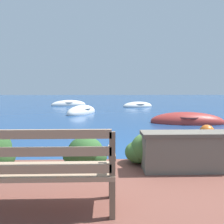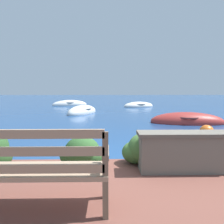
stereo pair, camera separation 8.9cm
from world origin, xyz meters
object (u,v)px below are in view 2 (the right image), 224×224
(rowboat_nearest, at_px, (187,122))
(rowboat_far, at_px, (139,106))
(mooring_buoy, at_px, (207,132))
(park_bench, at_px, (39,167))
(rowboat_outer, at_px, (70,105))
(rowboat_mid, at_px, (82,112))

(rowboat_nearest, height_order, rowboat_far, rowboat_nearest)
(mooring_buoy, bearing_deg, park_bench, -130.02)
(park_bench, relative_size, rowboat_far, 0.54)
(rowboat_nearest, height_order, rowboat_outer, rowboat_nearest)
(rowboat_outer, bearing_deg, mooring_buoy, -77.64)
(rowboat_nearest, xyz_separation_m, mooring_buoy, (-0.16, -2.24, 0.01))
(rowboat_outer, relative_size, mooring_buoy, 5.91)
(rowboat_far, height_order, rowboat_outer, rowboat_outer)
(park_bench, xyz_separation_m, rowboat_outer, (-2.52, 16.36, -0.64))
(rowboat_outer, xyz_separation_m, mooring_buoy, (6.52, -11.60, 0.01))
(rowboat_far, bearing_deg, mooring_buoy, 75.22)
(rowboat_far, relative_size, rowboat_outer, 0.90)
(rowboat_far, bearing_deg, park_bench, 58.76)
(rowboat_mid, height_order, rowboat_far, rowboat_mid)
(rowboat_mid, relative_size, rowboat_outer, 0.90)
(rowboat_outer, bearing_deg, rowboat_far, -29.96)
(rowboat_far, bearing_deg, rowboat_mid, 28.39)
(park_bench, height_order, mooring_buoy, park_bench)
(rowboat_nearest, distance_m, mooring_buoy, 2.24)
(park_bench, bearing_deg, rowboat_nearest, 64.60)
(park_bench, height_order, rowboat_mid, park_bench)
(rowboat_mid, bearing_deg, rowboat_far, 164.56)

